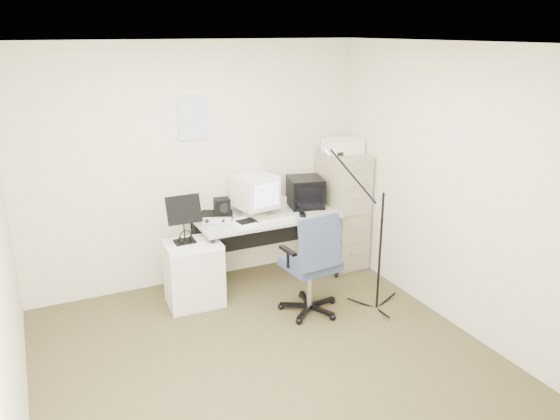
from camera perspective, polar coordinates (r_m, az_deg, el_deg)
name	(u,v)px	position (r m, az deg, el deg)	size (l,w,h in m)	color
floor	(269,363)	(4.64, -1.15, -15.65)	(3.60, 3.60, 0.01)	#3E3722
ceiling	(267,43)	(3.85, -1.40, 17.02)	(3.60, 3.60, 0.01)	white
wall_back	(196,166)	(5.70, -8.72, 4.56)	(3.60, 0.02, 2.50)	beige
wall_front	(427,334)	(2.68, 15.10, -12.36)	(3.60, 0.02, 2.50)	beige
wall_left	(0,260)	(3.77, -27.20, -4.63)	(0.02, 3.60, 2.50)	beige
wall_right	(454,189)	(5.05, 17.74, 2.08)	(0.02, 3.60, 2.50)	beige
wall_calendar	(192,118)	(5.58, -9.13, 9.49)	(0.30, 0.02, 0.44)	white
filing_cabinet	(342,209)	(6.21, 6.50, 0.05)	(0.40, 0.60, 1.30)	tan
printer	(343,146)	(6.05, 6.60, 6.69)	(0.40, 0.27, 0.15)	silver
desk	(267,247)	(5.87, -1.39, -3.93)	(1.50, 0.70, 0.73)	beige
crt_monitor	(255,195)	(5.72, -2.62, 1.60)	(0.38, 0.40, 0.42)	silver
crt_tv	(305,192)	(5.99, 2.65, 1.89)	(0.35, 0.38, 0.32)	black
desk_speaker	(282,203)	(5.90, 0.17, 0.75)	(0.08, 0.08, 0.15)	beige
keyboard	(275,218)	(5.62, -0.54, -0.84)	(0.40, 0.14, 0.02)	silver
mouse	(303,215)	(5.71, 2.37, -0.49)	(0.06, 0.10, 0.03)	black
radio_receiver	(217,217)	(5.58, -6.62, -0.75)	(0.31, 0.22, 0.09)	black
radio_speaker	(222,206)	(5.54, -6.08, 0.44)	(0.15, 0.14, 0.15)	black
papers	(243,223)	(5.49, -3.91, -1.38)	(0.22, 0.30, 0.02)	white
pc_tower	(322,247)	(6.28, 4.40, -3.88)	(0.21, 0.47, 0.44)	silver
office_chair	(310,262)	(5.15, 3.18, -5.44)	(0.59, 0.59, 1.03)	#2D344A
side_cart	(194,274)	(5.42, -8.98, -6.58)	(0.52, 0.42, 0.65)	silver
music_stand	(183,219)	(5.23, -10.05, -0.89)	(0.33, 0.18, 0.48)	black
headphones	(186,239)	(5.28, -9.81, -3.00)	(0.14, 0.14, 0.02)	black
mic_stand	(381,234)	(5.20, 10.52, -2.49)	(0.02, 0.02, 1.53)	black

